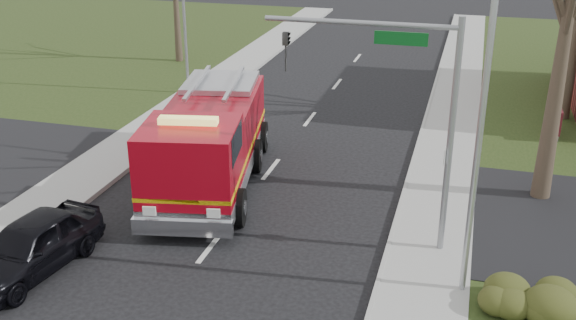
# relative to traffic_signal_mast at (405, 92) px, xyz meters

# --- Properties ---
(ground) EXTENTS (120.00, 120.00, 0.00)m
(ground) POSITION_rel_traffic_signal_mast_xyz_m (-5.21, -1.50, -4.71)
(ground) COLOR black
(ground) RESTS_ON ground
(sidewalk_right) EXTENTS (2.40, 80.00, 0.15)m
(sidewalk_right) POSITION_rel_traffic_signal_mast_xyz_m (0.99, -1.50, -4.63)
(sidewalk_right) COLOR #A0A09A
(sidewalk_right) RESTS_ON ground
(sidewalk_left) EXTENTS (2.40, 80.00, 0.15)m
(sidewalk_left) POSITION_rel_traffic_signal_mast_xyz_m (-11.41, -1.50, -4.63)
(sidewalk_left) COLOR #A0A09A
(sidewalk_left) RESTS_ON ground
(health_center_sign) EXTENTS (0.12, 2.00, 1.40)m
(health_center_sign) POSITION_rel_traffic_signal_mast_xyz_m (5.29, 11.00, -3.83)
(health_center_sign) COLOR #52131B
(health_center_sign) RESTS_ON ground
(hedge_corner) EXTENTS (2.80, 2.00, 0.90)m
(hedge_corner) POSITION_rel_traffic_signal_mast_xyz_m (3.79, -2.50, -4.13)
(hedge_corner) COLOR #2F3613
(hedge_corner) RESTS_ON lawn_right
(traffic_signal_mast) EXTENTS (5.29, 0.18, 6.80)m
(traffic_signal_mast) POSITION_rel_traffic_signal_mast_xyz_m (0.00, 0.00, 0.00)
(traffic_signal_mast) COLOR gray
(traffic_signal_mast) RESTS_ON ground
(streetlight_pole) EXTENTS (1.48, 0.16, 8.40)m
(streetlight_pole) POSITION_rel_traffic_signal_mast_xyz_m (1.93, -2.00, -0.16)
(streetlight_pole) COLOR #B7BABF
(streetlight_pole) RESTS_ON ground
(utility_pole_far) EXTENTS (0.14, 0.14, 7.00)m
(utility_pole_far) POSITION_rel_traffic_signal_mast_xyz_m (-12.01, 12.50, -1.21)
(utility_pole_far) COLOR gray
(utility_pole_far) RESTS_ON ground
(fire_engine) EXTENTS (4.66, 9.03, 3.48)m
(fire_engine) POSITION_rel_traffic_signal_mast_xyz_m (-6.83, 2.48, -3.13)
(fire_engine) COLOR #9A0715
(fire_engine) RESTS_ON ground
(parked_car_maroon) EXTENTS (2.43, 4.74, 1.54)m
(parked_car_maroon) POSITION_rel_traffic_signal_mast_xyz_m (-9.41, -4.04, -3.94)
(parked_car_maroon) COLOR black
(parked_car_maroon) RESTS_ON ground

